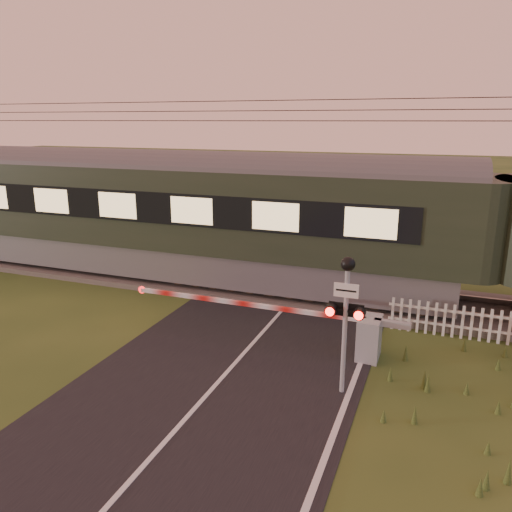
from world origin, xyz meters
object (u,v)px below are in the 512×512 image
at_px(train, 501,237).
at_px(picket_fence, 462,322).
at_px(boom_gate, 352,333).
at_px(crossing_signal, 346,301).

xyz_separation_m(train, picket_fence, (-0.83, -1.89, -1.93)).
xyz_separation_m(train, boom_gate, (-3.34, -3.88, -1.80)).
relative_size(crossing_signal, picket_fence, 0.79).
bearing_deg(crossing_signal, boom_gate, 94.25).
relative_size(boom_gate, crossing_signal, 2.48).
height_order(train, crossing_signal, train).
distance_m(boom_gate, picket_fence, 3.21).
bearing_deg(picket_fence, crossing_signal, -122.30).
height_order(boom_gate, picket_fence, boom_gate).
relative_size(boom_gate, picket_fence, 1.95).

